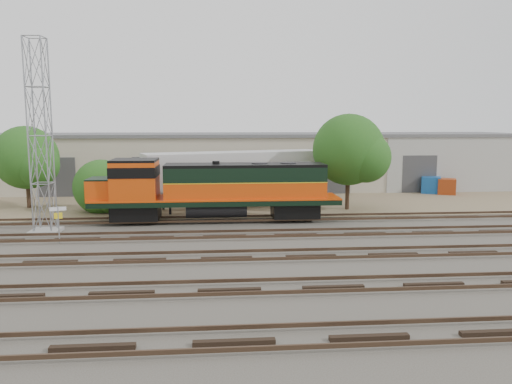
{
  "coord_description": "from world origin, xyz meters",
  "views": [
    {
      "loc": [
        -0.5,
        -25.68,
        6.39
      ],
      "look_at": [
        1.96,
        4.0,
        2.2
      ],
      "focal_mm": 35.0,
      "sensor_mm": 36.0,
      "label": 1
    }
  ],
  "objects": [
    {
      "name": "dumpster_blue",
      "position": [
        18.95,
        17.51,
        0.75
      ],
      "size": [
        2.07,
        2.02,
        1.5
      ],
      "primitive_type": "cube",
      "rotation": [
        0.0,
        0.0,
        -0.42
      ],
      "color": "#16509A",
      "rests_on": "ground"
    },
    {
      "name": "ground",
      "position": [
        0.0,
        0.0,
        0.0
      ],
      "size": [
        140.0,
        140.0,
        0.0
      ],
      "primitive_type": "plane",
      "color": "#47423A",
      "rests_on": "ground"
    },
    {
      "name": "signal_tower",
      "position": [
        -10.33,
        3.6,
        5.36
      ],
      "size": [
        1.63,
        1.63,
        11.04
      ],
      "rotation": [
        0.0,
        0.0,
        -0.05
      ],
      "color": "gray",
      "rests_on": "ground"
    },
    {
      "name": "dirt_strip",
      "position": [
        0.0,
        15.0,
        0.01
      ],
      "size": [
        80.0,
        16.0,
        0.02
      ],
      "primitive_type": "cube",
      "color": "#726047",
      "rests_on": "ground"
    },
    {
      "name": "locomotive",
      "position": [
        -0.7,
        6.0,
        2.21
      ],
      "size": [
        15.83,
        2.78,
        3.8
      ],
      "color": "black",
      "rests_on": "tracks"
    },
    {
      "name": "dumpster_red",
      "position": [
        20.03,
        16.71,
        0.7
      ],
      "size": [
        1.92,
        1.87,
        1.4
      ],
      "primitive_type": "cube",
      "rotation": [
        0.0,
        0.0,
        -0.39
      ],
      "color": "#983410",
      "rests_on": "ground"
    },
    {
      "name": "tree_east",
      "position": [
        9.45,
        9.63,
        4.27
      ],
      "size": [
        5.44,
        5.18,
        6.99
      ],
      "color": "#382619",
      "rests_on": "ground"
    },
    {
      "name": "tracks",
      "position": [
        0.0,
        -3.0,
        0.08
      ],
      "size": [
        80.0,
        20.4,
        0.28
      ],
      "color": "black",
      "rests_on": "ground"
    },
    {
      "name": "warehouse",
      "position": [
        0.04,
        22.98,
        2.65
      ],
      "size": [
        58.4,
        10.4,
        5.3
      ],
      "color": "#BCB19C",
      "rests_on": "ground"
    },
    {
      "name": "tree_mid",
      "position": [
        -8.4,
        10.36,
        1.65
      ],
      "size": [
        4.18,
        3.98,
        3.98
      ],
      "color": "#382619",
      "rests_on": "ground"
    },
    {
      "name": "sign_post",
      "position": [
        -8.74,
        0.85,
        1.41
      ],
      "size": [
        0.8,
        0.28,
        2.01
      ],
      "color": "gray",
      "rests_on": "ground"
    },
    {
      "name": "semi_trailer",
      "position": [
        1.32,
        11.61,
        2.63
      ],
      "size": [
        13.77,
        6.88,
        4.19
      ],
      "rotation": [
        0.0,
        0.0,
        0.32
      ],
      "color": "#BEBEBE",
      "rests_on": "ground"
    },
    {
      "name": "tree_west",
      "position": [
        -14.19,
        12.31,
        3.66
      ],
      "size": [
        4.91,
        4.68,
        6.12
      ],
      "color": "#382619",
      "rests_on": "ground"
    }
  ]
}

